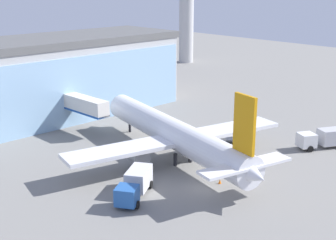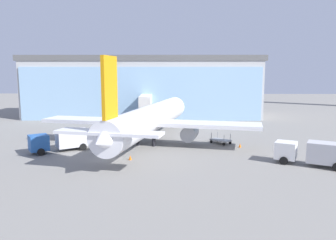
{
  "view_description": "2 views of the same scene",
  "coord_description": "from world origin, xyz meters",
  "px_view_note": "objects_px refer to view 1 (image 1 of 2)",
  "views": [
    {
      "loc": [
        -36.42,
        -33.1,
        22.85
      ],
      "look_at": [
        4.45,
        11.04,
        4.85
      ],
      "focal_mm": 50.0,
      "sensor_mm": 36.0,
      "label": 1
    },
    {
      "loc": [
        7.55,
        -36.97,
        9.99
      ],
      "look_at": [
        6.36,
        10.57,
        3.11
      ],
      "focal_mm": 35.0,
      "sensor_mm": 36.0,
      "label": 2
    }
  ],
  "objects_px": {
    "catering_truck": "(135,184)",
    "airplane": "(175,134)",
    "baggage_cart": "(226,139)",
    "safety_cone_wingtip": "(248,141)",
    "safety_cone_nose": "(220,181)",
    "jet_bridge": "(78,104)",
    "fuel_truck": "(324,138)"
  },
  "relations": [
    {
      "from": "jet_bridge",
      "to": "baggage_cart",
      "type": "relative_size",
      "value": 4.28
    },
    {
      "from": "jet_bridge",
      "to": "baggage_cart",
      "type": "bearing_deg",
      "value": -150.85
    },
    {
      "from": "airplane",
      "to": "safety_cone_nose",
      "type": "relative_size",
      "value": 64.14
    },
    {
      "from": "baggage_cart",
      "to": "safety_cone_nose",
      "type": "height_order",
      "value": "baggage_cart"
    },
    {
      "from": "safety_cone_wingtip",
      "to": "baggage_cart",
      "type": "bearing_deg",
      "value": 135.83
    },
    {
      "from": "airplane",
      "to": "baggage_cart",
      "type": "xyz_separation_m",
      "value": [
        10.08,
        -0.26,
        -2.94
      ]
    },
    {
      "from": "jet_bridge",
      "to": "safety_cone_wingtip",
      "type": "relative_size",
      "value": 24.25
    },
    {
      "from": "safety_cone_nose",
      "to": "safety_cone_wingtip",
      "type": "relative_size",
      "value": 1.0
    },
    {
      "from": "baggage_cart",
      "to": "safety_cone_nose",
      "type": "xyz_separation_m",
      "value": [
        -11.64,
        -9.02,
        -0.23
      ]
    },
    {
      "from": "airplane",
      "to": "baggage_cart",
      "type": "height_order",
      "value": "airplane"
    },
    {
      "from": "safety_cone_nose",
      "to": "safety_cone_wingtip",
      "type": "bearing_deg",
      "value": 25.94
    },
    {
      "from": "jet_bridge",
      "to": "safety_cone_nose",
      "type": "distance_m",
      "value": 29.39
    },
    {
      "from": "catering_truck",
      "to": "airplane",
      "type": "bearing_deg",
      "value": 171.46
    },
    {
      "from": "safety_cone_nose",
      "to": "safety_cone_wingtip",
      "type": "height_order",
      "value": "same"
    },
    {
      "from": "airplane",
      "to": "safety_cone_nose",
      "type": "bearing_deg",
      "value": -177.42
    },
    {
      "from": "jet_bridge",
      "to": "airplane",
      "type": "height_order",
      "value": "airplane"
    },
    {
      "from": "catering_truck",
      "to": "baggage_cart",
      "type": "height_order",
      "value": "catering_truck"
    },
    {
      "from": "airplane",
      "to": "fuel_truck",
      "type": "bearing_deg",
      "value": -108.91
    },
    {
      "from": "jet_bridge",
      "to": "fuel_truck",
      "type": "distance_m",
      "value": 37.49
    },
    {
      "from": "jet_bridge",
      "to": "safety_cone_nose",
      "type": "relative_size",
      "value": 24.25
    },
    {
      "from": "safety_cone_wingtip",
      "to": "fuel_truck",
      "type": "bearing_deg",
      "value": -54.41
    },
    {
      "from": "safety_cone_nose",
      "to": "safety_cone_wingtip",
      "type": "distance_m",
      "value": 15.5
    },
    {
      "from": "fuel_truck",
      "to": "baggage_cart",
      "type": "bearing_deg",
      "value": -25.21
    },
    {
      "from": "safety_cone_wingtip",
      "to": "jet_bridge",
      "type": "bearing_deg",
      "value": 123.37
    },
    {
      "from": "airplane",
      "to": "catering_truck",
      "type": "relative_size",
      "value": 4.84
    },
    {
      "from": "safety_cone_wingtip",
      "to": "safety_cone_nose",
      "type": "bearing_deg",
      "value": -154.06
    },
    {
      "from": "fuel_truck",
      "to": "baggage_cart",
      "type": "xyz_separation_m",
      "value": [
        -8.51,
        10.91,
        -0.97
      ]
    },
    {
      "from": "baggage_cart",
      "to": "safety_cone_wingtip",
      "type": "relative_size",
      "value": 5.67
    },
    {
      "from": "catering_truck",
      "to": "safety_cone_nose",
      "type": "relative_size",
      "value": 13.26
    },
    {
      "from": "airplane",
      "to": "fuel_truck",
      "type": "relative_size",
      "value": 4.7
    },
    {
      "from": "jet_bridge",
      "to": "safety_cone_wingtip",
      "type": "xyz_separation_m",
      "value": [
        14.7,
        -22.33,
        -3.97
      ]
    },
    {
      "from": "airplane",
      "to": "jet_bridge",
      "type": "bearing_deg",
      "value": 18.73
    }
  ]
}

